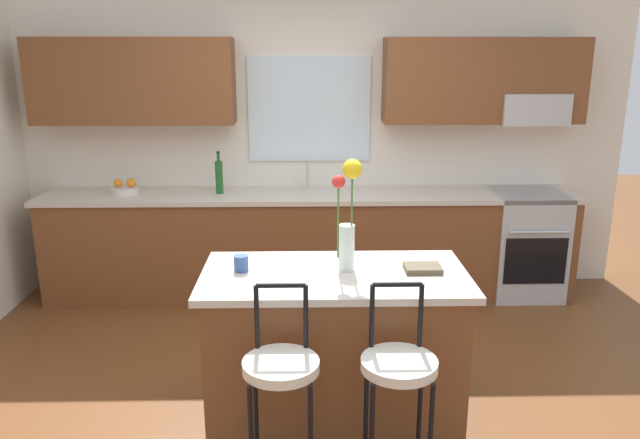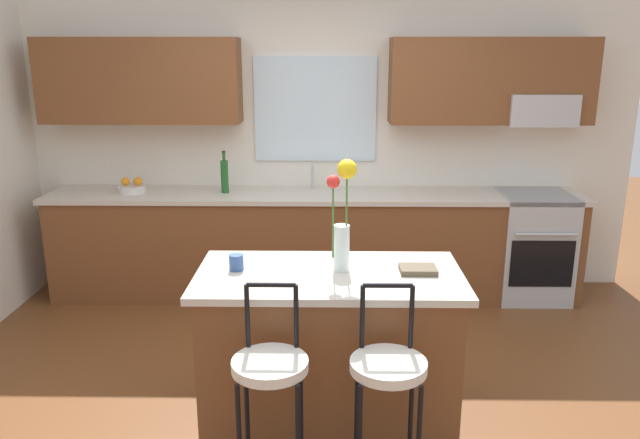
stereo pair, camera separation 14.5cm
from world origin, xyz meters
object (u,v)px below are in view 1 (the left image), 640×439
object	(u,v)px
bar_stool_middle	(398,373)
bottle_olive_oil	(219,176)
flower_vase	(347,217)
fruit_bowl_oranges	(125,189)
oven_range	(524,244)
mug_ceramic	(241,263)
cookbook	(423,268)
bar_stool_near	(281,375)
kitchen_island	(334,348)

from	to	relation	value
bar_stool_middle	bottle_olive_oil	distance (m)	2.84
flower_vase	fruit_bowl_oranges	distance (m)	2.62
oven_range	mug_ceramic	size ratio (longest dim) A/B	10.22
flower_vase	bottle_olive_oil	world-z (taller)	flower_vase
oven_range	mug_ceramic	bearing A→B (deg)	-140.08
oven_range	fruit_bowl_oranges	xyz separation A→B (m)	(-3.44, 0.02, 0.50)
bar_stool_middle	mug_ceramic	bearing A→B (deg)	141.50
mug_ceramic	cookbook	distance (m)	1.00
cookbook	fruit_bowl_oranges	size ratio (longest dim) A/B	0.83
bar_stool_near	bar_stool_middle	world-z (taller)	same
oven_range	bar_stool_near	world-z (taller)	bar_stool_near
fruit_bowl_oranges	bar_stool_middle	bearing A→B (deg)	-52.38
mug_ceramic	fruit_bowl_oranges	bearing A→B (deg)	121.46
kitchen_island	bottle_olive_oil	bearing A→B (deg)	114.45
bar_stool_near	flower_vase	distance (m)	0.93
bottle_olive_oil	bar_stool_near	bearing A→B (deg)	-76.42
fruit_bowl_oranges	bottle_olive_oil	bearing A→B (deg)	0.00
oven_range	flower_vase	xyz separation A→B (m)	(-1.68, -1.90, 0.77)
kitchen_island	flower_vase	xyz separation A→B (m)	(0.07, 0.04, 0.77)
bar_stool_near	bar_stool_middle	size ratio (longest dim) A/B	1.00
bottle_olive_oil	cookbook	bearing A→B (deg)	-54.68
bar_stool_near	oven_range	bearing A→B (deg)	51.22
bottle_olive_oil	flower_vase	bearing A→B (deg)	-63.45
oven_range	bottle_olive_oil	distance (m)	2.71
flower_vase	bar_stool_near	bearing A→B (deg)	-118.76
mug_ceramic	flower_vase	bearing A→B (deg)	-0.05
kitchen_island	bar_stool_middle	world-z (taller)	bar_stool_middle
kitchen_island	bar_stool_near	world-z (taller)	bar_stool_near
oven_range	bar_stool_near	distance (m)	3.24
kitchen_island	cookbook	distance (m)	0.68
bar_stool_near	fruit_bowl_oranges	world-z (taller)	fruit_bowl_oranges
mug_ceramic	cookbook	bearing A→B (deg)	-1.31
bar_stool_near	bar_stool_middle	distance (m)	0.55
flower_vase	bottle_olive_oil	xyz separation A→B (m)	(-0.96, 1.92, -0.16)
mug_ceramic	fruit_bowl_oranges	size ratio (longest dim) A/B	0.37
oven_range	cookbook	xyz separation A→B (m)	(-1.27, -1.92, 0.48)
kitchen_island	bar_stool_near	size ratio (longest dim) A/B	1.40
mug_ceramic	bottle_olive_oil	world-z (taller)	bottle_olive_oil
kitchen_island	mug_ceramic	xyz separation A→B (m)	(-0.51, 0.04, 0.50)
cookbook	bar_stool_middle	bearing A→B (deg)	-109.32
bar_stool_middle	mug_ceramic	xyz separation A→B (m)	(-0.79, 0.63, 0.33)
kitchen_island	bar_stool_middle	xyz separation A→B (m)	(0.27, -0.59, 0.17)
cookbook	mug_ceramic	bearing A→B (deg)	178.69
bar_stool_near	bottle_olive_oil	xyz separation A→B (m)	(-0.62, 2.55, 0.43)
bar_stool_near	mug_ceramic	size ratio (longest dim) A/B	11.58
mug_ceramic	cookbook	world-z (taller)	mug_ceramic
oven_range	kitchen_island	bearing A→B (deg)	-132.18
oven_range	flower_vase	size ratio (longest dim) A/B	1.47
oven_range	flower_vase	bearing A→B (deg)	-131.59
kitchen_island	bar_stool_near	bearing A→B (deg)	-115.01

